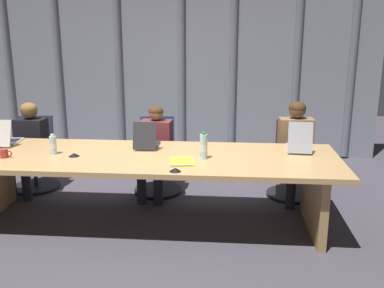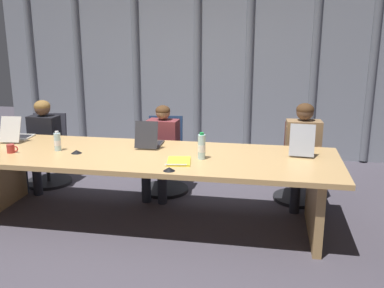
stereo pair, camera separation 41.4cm
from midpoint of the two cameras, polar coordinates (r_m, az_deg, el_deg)
ground_plane at (r=4.75m, az=-8.53°, el=-10.26°), size 12.72×12.72×0.00m
conference_table at (r=4.53m, az=-8.82°, el=-3.25°), size 3.96×1.20×0.75m
curtain_backdrop at (r=7.03m, az=-3.83°, el=9.92°), size 6.36×0.17×2.82m
laptop_left_end at (r=5.37m, az=-25.27°, el=0.58°), size 0.27×0.45×0.30m
laptop_left_mid at (r=4.77m, az=-8.45°, el=0.22°), size 0.26×0.40×0.30m
laptop_center at (r=4.68m, az=11.43°, el=-0.11°), size 0.28×0.45×0.33m
office_chair_left_end at (r=6.04m, az=-21.78°, el=-2.22°), size 0.60×0.61×0.91m
office_chair_left_mid at (r=5.52m, az=-6.67°, el=-2.72°), size 0.60×0.60×0.93m
office_chair_center at (r=5.45m, az=10.92°, el=-3.20°), size 0.60×0.60×0.91m
person_left_end at (r=5.83m, az=-22.66°, el=0.20°), size 0.42×0.57×1.13m
person_left_mid at (r=5.29m, az=-7.14°, el=-0.38°), size 0.41×0.56×1.11m
person_center at (r=5.21m, az=11.40°, el=-0.21°), size 0.43×0.56×1.19m
water_bottle_primary at (r=4.74m, az=-20.20°, el=-0.18°), size 0.07×0.07×0.21m
water_bottle_secondary at (r=4.28m, az=-1.23°, el=-0.39°), size 0.08×0.08×0.27m
coffee_mug_near at (r=4.81m, az=-25.72°, el=-1.14°), size 0.12×0.08×0.09m
conference_mic_left_side at (r=4.61m, az=-17.76°, el=-1.38°), size 0.11×0.11×0.03m
conference_mic_right_side at (r=3.93m, az=-5.23°, el=-3.42°), size 0.11×0.11×0.03m
spiral_notepad at (r=4.19m, az=-4.15°, el=-2.38°), size 0.27×0.34×0.03m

